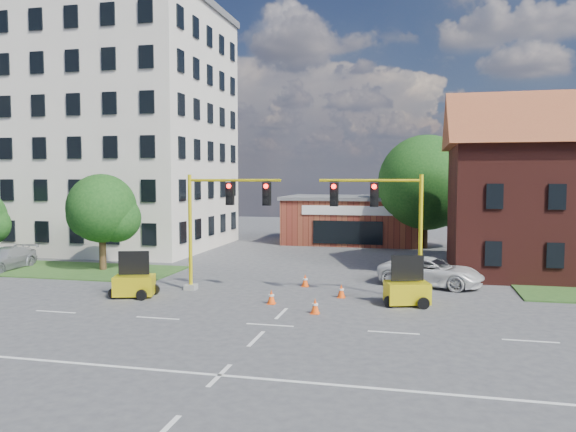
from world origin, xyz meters
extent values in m
plane|color=#3F3F42|center=(0.00, 0.00, 0.00)|extent=(120.00, 120.00, 0.00)
cube|color=#22491B|center=(-20.00, 10.00, 0.04)|extent=(22.00, 6.00, 0.08)
cube|color=beige|center=(-20.00, 22.00, 10.00)|extent=(18.00, 15.00, 20.00)
cube|color=#575759|center=(-20.00, 22.00, 20.30)|extent=(18.40, 15.40, 0.60)
cube|color=maroon|center=(0.00, 30.00, 2.00)|extent=(12.00, 8.00, 4.00)
cube|color=#575759|center=(0.00, 30.00, 4.15)|extent=(12.40, 8.40, 0.30)
cube|color=silver|center=(0.00, 25.95, 3.20)|extent=(8.00, 0.10, 0.80)
cube|color=black|center=(0.00, 25.95, 1.30)|extent=(6.00, 0.10, 2.00)
cylinder|color=#3B2915|center=(6.50, 27.00, 1.99)|extent=(0.44, 0.44, 3.97)
sphere|color=#123B12|center=(6.50, 27.00, 5.60)|extent=(8.06, 8.06, 8.06)
sphere|color=#123B12|center=(8.11, 27.30, 4.69)|extent=(5.64, 5.64, 5.64)
cylinder|color=#3B2915|center=(-14.00, 10.50, 1.44)|extent=(0.44, 0.44, 2.88)
sphere|color=#123B12|center=(-14.00, 10.50, 4.06)|extent=(4.43, 4.43, 4.43)
sphere|color=#123B12|center=(-13.11, 10.80, 3.40)|extent=(3.10, 3.10, 3.10)
cube|color=gray|center=(-6.00, 6.00, 0.15)|extent=(0.60, 0.60, 0.30)
cylinder|color=yellow|center=(-6.00, 6.00, 3.10)|extent=(0.20, 0.20, 6.20)
cylinder|color=yellow|center=(-3.50, 6.00, 5.90)|extent=(5.00, 0.14, 0.14)
cube|color=black|center=(-3.75, 6.00, 5.20)|extent=(0.40, 0.32, 1.20)
cube|color=black|center=(-1.75, 6.00, 5.20)|extent=(0.40, 0.32, 1.20)
sphere|color=#FF0C07|center=(-3.75, 5.82, 5.60)|extent=(0.24, 0.24, 0.24)
cube|color=gray|center=(6.00, 6.00, 0.15)|extent=(0.60, 0.60, 0.30)
cylinder|color=yellow|center=(6.00, 6.00, 3.10)|extent=(0.20, 0.20, 6.20)
cylinder|color=yellow|center=(3.50, 6.00, 5.90)|extent=(5.00, 0.14, 0.14)
cube|color=black|center=(3.75, 6.00, 5.20)|extent=(0.40, 0.32, 1.20)
cube|color=black|center=(1.75, 6.00, 5.20)|extent=(0.40, 0.32, 1.20)
sphere|color=#FF0C07|center=(3.75, 5.82, 5.60)|extent=(0.24, 0.24, 0.24)
cube|color=yellow|center=(-8.10, 3.70, 0.60)|extent=(2.25, 1.82, 0.98)
cube|color=black|center=(-8.10, 3.70, 1.74)|extent=(1.49, 0.57, 1.20)
cube|color=yellow|center=(5.41, 4.97, 0.61)|extent=(2.29, 1.85, 0.99)
cube|color=black|center=(5.41, 4.97, 1.77)|extent=(1.52, 0.58, 1.21)
cube|color=#FF4E0D|center=(-0.92, 3.73, 0.02)|extent=(0.38, 0.38, 0.04)
cone|color=#FF4E0D|center=(-0.92, 3.73, 0.35)|extent=(0.40, 0.40, 0.70)
cylinder|color=silver|center=(-0.92, 3.73, 0.42)|extent=(0.27, 0.27, 0.09)
cube|color=#FF4E0D|center=(-0.17, 8.25, 0.02)|extent=(0.38, 0.38, 0.04)
cone|color=#FF4E0D|center=(-0.17, 8.25, 0.35)|extent=(0.40, 0.40, 0.70)
cylinder|color=silver|center=(-0.17, 8.25, 0.42)|extent=(0.27, 0.27, 0.09)
cube|color=#FF4E0D|center=(1.47, 2.30, 0.02)|extent=(0.38, 0.38, 0.04)
cone|color=#FF4E0D|center=(1.47, 2.30, 0.35)|extent=(0.40, 0.40, 0.70)
cylinder|color=silver|center=(1.47, 2.30, 0.42)|extent=(0.27, 0.27, 0.09)
cube|color=#FF4E0D|center=(2.16, 5.88, 0.02)|extent=(0.38, 0.38, 0.04)
cone|color=#FF4E0D|center=(2.16, 5.88, 0.35)|extent=(0.40, 0.40, 0.70)
cylinder|color=silver|center=(2.16, 5.88, 0.42)|extent=(0.27, 0.27, 0.09)
imported|color=white|center=(6.61, 10.08, 0.79)|extent=(6.22, 4.09, 1.59)
imported|color=#B4B7BC|center=(-20.62, 10.03, 0.68)|extent=(2.09, 4.33, 1.37)
imported|color=#B4B7BC|center=(-20.39, 9.21, 0.73)|extent=(2.30, 5.14, 1.46)
camera|label=1|loc=(5.84, -21.90, 6.08)|focal=35.00mm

